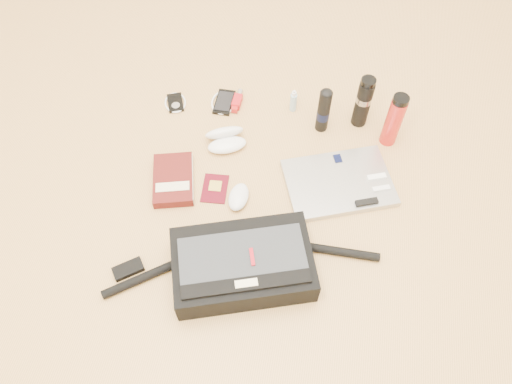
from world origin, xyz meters
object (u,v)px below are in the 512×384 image
(laptop, at_px, (339,183))
(book, at_px, (174,180))
(thermos_black, at_px, (363,102))
(messenger_bag, at_px, (242,265))
(thermos_red, at_px, (394,120))

(laptop, xyz_separation_m, book, (-0.59, -0.10, 0.01))
(laptop, bearing_deg, thermos_black, 59.92)
(messenger_bag, height_order, thermos_black, thermos_black)
(messenger_bag, xyz_separation_m, book, (-0.31, 0.30, -0.04))
(laptop, height_order, book, book)
(thermos_black, height_order, thermos_red, thermos_red)
(book, distance_m, thermos_red, 0.83)
(thermos_black, bearing_deg, laptop, -98.61)
(messenger_bag, height_order, laptop, messenger_bag)
(laptop, relative_size, thermos_red, 1.90)
(messenger_bag, xyz_separation_m, thermos_red, (0.44, 0.64, 0.06))
(messenger_bag, bearing_deg, thermos_black, 46.69)
(thermos_red, bearing_deg, messenger_bag, -124.51)
(thermos_red, bearing_deg, thermos_black, 147.78)
(thermos_black, distance_m, thermos_red, 0.14)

